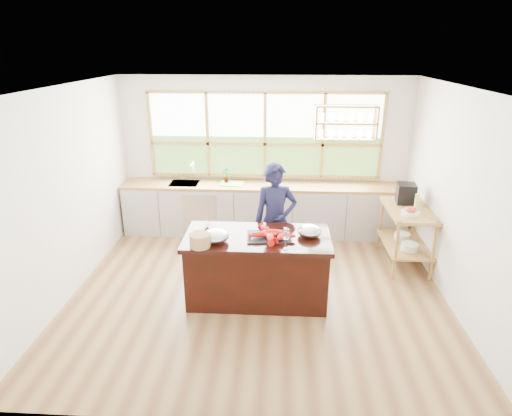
# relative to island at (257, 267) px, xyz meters

# --- Properties ---
(ground_plane) EXTENTS (5.00, 5.00, 0.00)m
(ground_plane) POSITION_rel_island_xyz_m (0.00, 0.20, -0.45)
(ground_plane) COLOR olive
(room_shell) EXTENTS (5.02, 4.52, 2.71)m
(room_shell) POSITION_rel_island_xyz_m (0.02, 0.71, 1.30)
(room_shell) COLOR silver
(room_shell) RESTS_ON ground_plane
(back_counter) EXTENTS (4.90, 0.63, 0.90)m
(back_counter) POSITION_rel_island_xyz_m (-0.02, 2.14, 0.00)
(back_counter) COLOR #A6A29C
(back_counter) RESTS_ON ground_plane
(right_shelf_unit) EXTENTS (0.62, 1.10, 0.90)m
(right_shelf_unit) POSITION_rel_island_xyz_m (2.19, 1.09, 0.15)
(right_shelf_unit) COLOR #AD843E
(right_shelf_unit) RESTS_ON ground_plane
(island) EXTENTS (1.85, 0.90, 0.90)m
(island) POSITION_rel_island_xyz_m (0.00, 0.00, 0.00)
(island) COLOR black
(island) RESTS_ON ground_plane
(cook) EXTENTS (0.66, 0.48, 1.67)m
(cook) POSITION_rel_island_xyz_m (0.22, 0.68, 0.38)
(cook) COLOR #141532
(cook) RESTS_ON ground_plane
(potted_plant) EXTENTS (0.18, 0.16, 0.29)m
(potted_plant) POSITION_rel_island_xyz_m (-0.67, 2.20, 0.59)
(potted_plant) COLOR slate
(potted_plant) RESTS_ON back_counter
(cutting_board) EXTENTS (0.44, 0.35, 0.01)m
(cutting_board) POSITION_rel_island_xyz_m (-0.56, 2.14, 0.45)
(cutting_board) COLOR #76CA4C
(cutting_board) RESTS_ON back_counter
(espresso_machine) EXTENTS (0.30, 0.31, 0.31)m
(espresso_machine) POSITION_rel_island_xyz_m (2.19, 1.34, 0.60)
(espresso_machine) COLOR black
(espresso_machine) RESTS_ON right_shelf_unit
(wine_bottle) EXTENTS (0.07, 0.07, 0.28)m
(wine_bottle) POSITION_rel_island_xyz_m (2.24, 0.95, 0.58)
(wine_bottle) COLOR #B4BE56
(wine_bottle) RESTS_ON right_shelf_unit
(fruit_bowl) EXTENTS (0.26, 0.26, 0.11)m
(fruit_bowl) POSITION_rel_island_xyz_m (2.14, 0.86, 0.49)
(fruit_bowl) COLOR silver
(fruit_bowl) RESTS_ON right_shelf_unit
(slate_board) EXTENTS (0.58, 0.44, 0.02)m
(slate_board) POSITION_rel_island_xyz_m (0.15, -0.03, 0.45)
(slate_board) COLOR black
(slate_board) RESTS_ON island
(lobster_pile) EXTENTS (0.52, 0.48, 0.08)m
(lobster_pile) POSITION_rel_island_xyz_m (0.17, -0.06, 0.50)
(lobster_pile) COLOR red
(lobster_pile) RESTS_ON slate_board
(mixing_bowl_left) EXTENTS (0.33, 0.33, 0.16)m
(mixing_bowl_left) POSITION_rel_island_xyz_m (-0.51, -0.18, 0.52)
(mixing_bowl_left) COLOR #AFB1B5
(mixing_bowl_left) RESTS_ON island
(mixing_bowl_right) EXTENTS (0.31, 0.31, 0.15)m
(mixing_bowl_right) POSITION_rel_island_xyz_m (0.66, 0.05, 0.51)
(mixing_bowl_right) COLOR #AFB1B5
(mixing_bowl_right) RESTS_ON island
(wine_glass) EXTENTS (0.08, 0.08, 0.22)m
(wine_glass) POSITION_rel_island_xyz_m (0.35, -0.34, 0.61)
(wine_glass) COLOR white
(wine_glass) RESTS_ON island
(wicker_basket) EXTENTS (0.25, 0.25, 0.16)m
(wicker_basket) POSITION_rel_island_xyz_m (-0.67, -0.34, 0.53)
(wicker_basket) COLOR tan
(wicker_basket) RESTS_ON island
(parchment_roll) EXTENTS (0.13, 0.31, 0.08)m
(parchment_roll) POSITION_rel_island_xyz_m (-0.72, 0.13, 0.49)
(parchment_roll) COLOR white
(parchment_roll) RESTS_ON island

